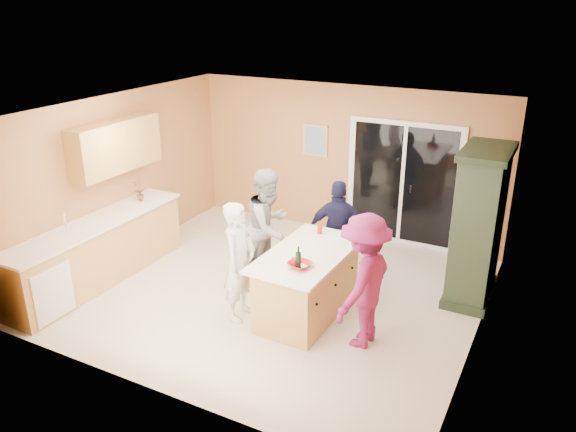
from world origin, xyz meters
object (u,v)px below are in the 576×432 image
at_px(woman_grey, 269,227).
at_px(woman_magenta, 364,281).
at_px(green_hutch, 478,227).
at_px(woman_white, 239,261).
at_px(kitchen_island, 307,286).
at_px(woman_navy, 339,232).

relative_size(woman_grey, woman_magenta, 1.04).
height_order(green_hutch, woman_white, green_hutch).
height_order(green_hutch, woman_magenta, green_hutch).
distance_m(kitchen_island, woman_white, 0.95).
xyz_separation_m(woman_white, woman_grey, (-0.13, 1.02, 0.07)).
distance_m(woman_grey, woman_navy, 1.01).
bearing_deg(kitchen_island, woman_navy, 92.45).
xyz_separation_m(kitchen_island, woman_grey, (-0.89, 0.58, 0.44)).
relative_size(green_hutch, woman_grey, 1.23).
bearing_deg(woman_grey, woman_navy, -56.70).
height_order(woman_white, woman_grey, woman_grey).
distance_m(woman_white, woman_grey, 1.03).
distance_m(woman_white, woman_magenta, 1.63).
distance_m(kitchen_island, woman_grey, 1.15).
bearing_deg(woman_navy, woman_grey, 11.26).
bearing_deg(woman_magenta, kitchen_island, -101.60).
height_order(woman_navy, woman_magenta, woman_magenta).
height_order(kitchen_island, woman_navy, woman_navy).
bearing_deg(woman_white, woman_grey, 2.20).
relative_size(woman_white, woman_magenta, 0.96).
height_order(kitchen_island, woman_magenta, woman_magenta).
relative_size(green_hutch, woman_magenta, 1.28).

